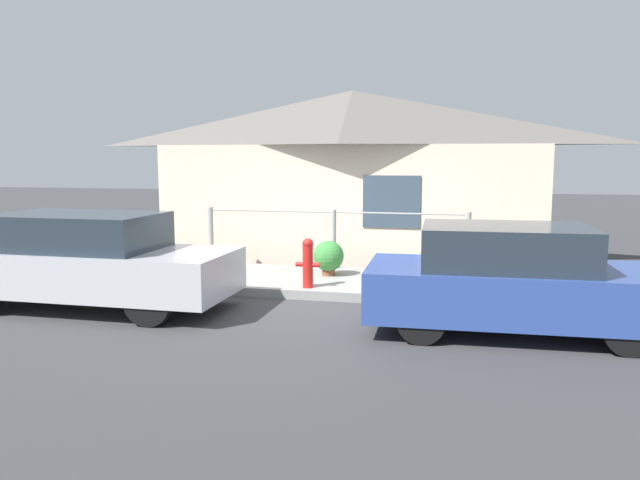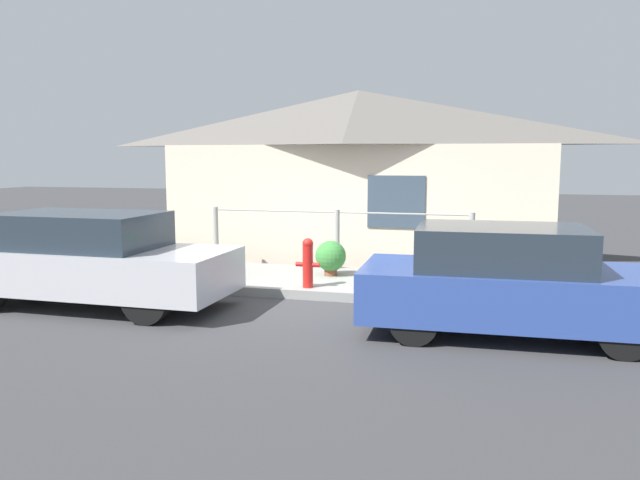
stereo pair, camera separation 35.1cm
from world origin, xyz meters
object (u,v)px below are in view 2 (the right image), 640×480
(fire_hydrant, at_px, (308,262))
(car_right, at_px, (509,282))
(potted_plant_near_hydrant, at_px, (331,257))
(potted_plant_by_fence, at_px, (153,253))
(car_left, at_px, (89,259))
(potted_plant_corner, at_px, (478,259))

(fire_hydrant, bearing_deg, car_right, -25.44)
(potted_plant_near_hydrant, xyz_separation_m, potted_plant_by_fence, (-3.38, -0.07, -0.06))
(car_left, height_order, potted_plant_by_fence, car_left)
(car_left, bearing_deg, potted_plant_near_hydrant, 39.70)
(car_left, xyz_separation_m, potted_plant_corner, (5.50, 2.71, -0.19))
(potted_plant_near_hydrant, bearing_deg, potted_plant_by_fence, -178.79)
(car_right, bearing_deg, potted_plant_corner, 96.82)
(fire_hydrant, distance_m, potted_plant_near_hydrant, 1.06)
(fire_hydrant, xyz_separation_m, potted_plant_by_fence, (-3.27, 0.98, -0.14))
(car_right, distance_m, potted_plant_corner, 2.75)
(potted_plant_by_fence, bearing_deg, potted_plant_corner, 3.14)
(car_left, xyz_separation_m, car_right, (5.89, -0.00, -0.03))
(car_left, distance_m, fire_hydrant, 3.25)
(car_right, bearing_deg, potted_plant_by_fence, 157.52)
(fire_hydrant, height_order, potted_plant_near_hydrant, fire_hydrant)
(car_left, bearing_deg, car_right, 0.60)
(car_left, distance_m, car_right, 5.89)
(potted_plant_near_hydrant, bearing_deg, car_right, -40.76)
(fire_hydrant, bearing_deg, car_left, -154.24)
(car_right, bearing_deg, fire_hydrant, 153.08)
(car_right, xyz_separation_m, potted_plant_corner, (-0.40, 2.72, -0.16))
(car_left, xyz_separation_m, fire_hydrant, (2.92, 1.41, -0.14))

